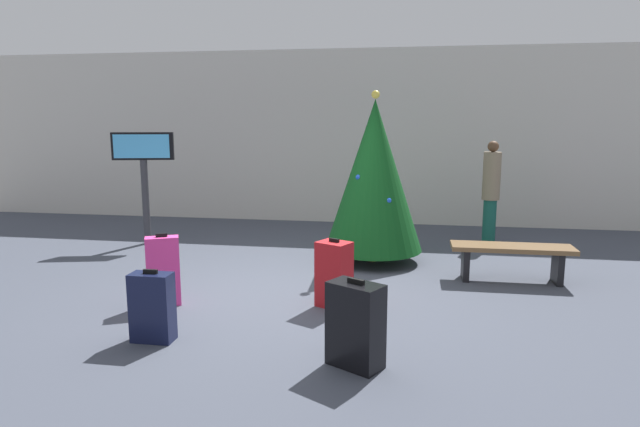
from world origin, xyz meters
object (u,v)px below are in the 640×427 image
Objects in this scene: flight_info_kiosk at (144,165)px; suitcase_3 at (334,274)px; traveller_0 at (491,189)px; holiday_tree at (374,176)px; suitcase_0 at (163,271)px; suitcase_1 at (355,325)px; waiting_bench at (512,254)px; suitcase_2 at (152,307)px.

suitcase_3 is at bearing -36.32° from flight_info_kiosk.
traveller_0 reaches higher than suitcase_3.
holiday_tree reaches higher than suitcase_0.
flight_info_kiosk is at bearing 171.69° from holiday_tree.
suitcase_1 is at bearing -109.46° from traveller_0.
waiting_bench is 1.85× the size of suitcase_0.
suitcase_0 is at bearing -172.19° from suitcase_3.
holiday_tree is 1.44× the size of traveller_0.
traveller_0 is at bearing 70.54° from suitcase_1.
holiday_tree reaches higher than suitcase_2.
waiting_bench is 1.96× the size of suitcase_3.
waiting_bench is 2.34m from traveller_0.
holiday_tree is 2.28m from suitcase_3.
suitcase_1 is (0.08, -3.55, -0.92)m from holiday_tree.
flight_info_kiosk is 1.08× the size of traveller_0.
flight_info_kiosk reaches higher than suitcase_2.
suitcase_3 is (-2.16, -1.34, 0.01)m from waiting_bench.
holiday_tree is 3.01× the size of suitcase_0.
suitcase_3 is (1.92, 0.26, -0.02)m from suitcase_0.
suitcase_1 is at bearing -122.12° from waiting_bench.
suitcase_1 is (-1.77, -2.82, 0.01)m from waiting_bench.
holiday_tree is 2.46m from traveller_0.
suitcase_1 is at bearing -75.30° from suitcase_3.
suitcase_0 reaches higher than suitcase_1.
suitcase_0 reaches higher than suitcase_3.
suitcase_3 is (-0.30, -2.07, -0.91)m from holiday_tree.
suitcase_2 is at bearing -62.59° from flight_info_kiosk.
suitcase_3 is at bearing 104.70° from suitcase_1.
flight_info_kiosk is (-3.89, 0.57, 0.06)m from holiday_tree.
suitcase_3 is at bearing 7.81° from suitcase_0.
suitcase_2 is at bearing 173.25° from suitcase_1.
suitcase_0 is (-4.11, -3.87, -0.53)m from traveller_0.
suitcase_3 is at bearing -148.15° from waiting_bench.
holiday_tree is 1.62× the size of waiting_bench.
suitcase_3 reaches higher than suitcase_2.
suitcase_1 is at bearing -45.98° from flight_info_kiosk.
suitcase_2 is 2.01m from suitcase_3.
traveller_0 is 5.67m from suitcase_0.
flight_info_kiosk reaches higher than suitcase_1.
traveller_0 reaches higher than suitcase_2.
traveller_0 is at bearing 9.53° from flight_info_kiosk.
suitcase_2 is at bearing -70.48° from suitcase_0.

